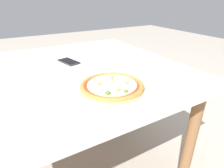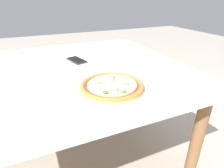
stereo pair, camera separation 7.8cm
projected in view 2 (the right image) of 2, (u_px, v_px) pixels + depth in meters
name	position (u px, v px, depth m)	size (l,w,h in m)	color
ground_plane	(74.00, 165.00, 1.31)	(10.00, 10.00, 0.00)	#B2A899
dining_table	(64.00, 83.00, 1.04)	(1.35, 1.14, 0.71)	brown
pizza_plate	(112.00, 87.00, 0.79)	(0.32, 0.32, 0.04)	white
cell_phone	(76.00, 60.00, 1.15)	(0.10, 0.16, 0.01)	#232328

